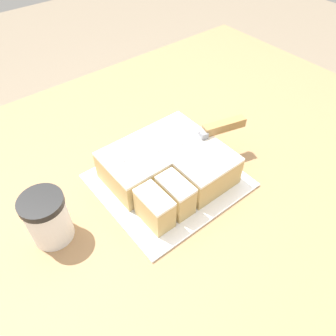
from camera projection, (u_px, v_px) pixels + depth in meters
ground_plane at (177, 315)px, 1.45m from camera, size 8.00×8.00×0.00m
countertop at (180, 264)px, 1.12m from camera, size 1.40×1.10×0.92m
cake_board at (168, 180)px, 0.76m from camera, size 0.31×0.29×0.01m
cake at (168, 166)px, 0.74m from camera, size 0.25×0.22×0.07m
knife at (212, 130)px, 0.76m from camera, size 0.31×0.10×0.02m
coffee_cup at (48, 218)px, 0.62m from camera, size 0.08×0.08×0.11m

